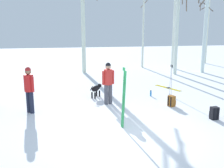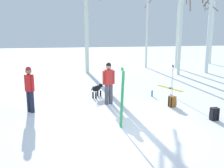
% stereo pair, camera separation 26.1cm
% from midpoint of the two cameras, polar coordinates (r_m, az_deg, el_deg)
% --- Properties ---
extents(ground_plane, '(60.00, 60.00, 0.00)m').
position_cam_midpoint_polar(ground_plane, '(8.46, 3.53, -9.98)').
color(ground_plane, white).
extents(person_2, '(0.51, 0.34, 1.72)m').
position_cam_midpoint_polar(person_2, '(10.99, -0.03, 0.72)').
color(person_2, '#4C4C56').
rests_on(person_2, ground_plane).
extents(person_3, '(0.40, 0.40, 1.72)m').
position_cam_midpoint_polar(person_3, '(10.38, -16.24, -0.50)').
color(person_3, '#1E2338').
rests_on(person_3, ground_plane).
extents(dog, '(0.59, 0.73, 0.57)m').
position_cam_midpoint_polar(dog, '(12.16, -2.50, -0.99)').
color(dog, black).
rests_on(dog, ground_plane).
extents(ski_pair_planted_0, '(0.12, 0.25, 1.94)m').
position_cam_midpoint_polar(ski_pair_planted_0, '(8.43, 3.01, -3.09)').
color(ski_pair_planted_0, green).
rests_on(ski_pair_planted_0, ground_plane).
extents(ski_pair_lying_0, '(0.88, 1.62, 0.05)m').
position_cam_midpoint_polar(ski_pair_lying_0, '(14.19, 12.54, -0.87)').
color(ski_pair_lying_0, yellow).
rests_on(ski_pair_lying_0, ground_plane).
extents(ski_poles_1, '(0.07, 0.24, 1.44)m').
position_cam_midpoint_polar(ski_poles_1, '(12.49, 13.13, 0.85)').
color(ski_poles_1, '#B2B2BC').
rests_on(ski_poles_1, ground_plane).
extents(backpack_0, '(0.34, 0.32, 0.44)m').
position_cam_midpoint_polar(backpack_0, '(11.08, 13.17, -3.60)').
color(backpack_0, '#99591E').
rests_on(backpack_0, ground_plane).
extents(backpack_2, '(0.27, 0.30, 0.44)m').
position_cam_midpoint_polar(backpack_2, '(10.02, 21.35, -5.90)').
color(backpack_2, black).
rests_on(backpack_2, ground_plane).
extents(water_bottle_0, '(0.07, 0.07, 0.28)m').
position_cam_midpoint_polar(water_bottle_0, '(12.48, 8.99, -1.99)').
color(water_bottle_0, '#1E72BF').
rests_on(water_bottle_0, ground_plane).
extents(birch_tree_0, '(1.74, 1.55, 7.61)m').
position_cam_midpoint_polar(birch_tree_0, '(18.13, -4.95, 14.84)').
color(birch_tree_0, silver).
rests_on(birch_tree_0, ground_plane).
extents(birch_tree_1, '(1.35, 1.33, 7.47)m').
position_cam_midpoint_polar(birch_tree_1, '(20.39, 7.76, 14.29)').
color(birch_tree_1, silver).
rests_on(birch_tree_1, ground_plane).
extents(birch_tree_2, '(1.21, 1.20, 5.91)m').
position_cam_midpoint_polar(birch_tree_2, '(17.89, 14.64, 11.06)').
color(birch_tree_2, silver).
rests_on(birch_tree_2, ground_plane).
extents(birch_tree_3, '(1.15, 1.11, 7.44)m').
position_cam_midpoint_polar(birch_tree_3, '(20.46, 14.15, 13.82)').
color(birch_tree_3, silver).
rests_on(birch_tree_3, ground_plane).
extents(birch_tree_4, '(1.62, 1.61, 7.79)m').
position_cam_midpoint_polar(birch_tree_4, '(19.09, 20.36, 14.02)').
color(birch_tree_4, silver).
rests_on(birch_tree_4, ground_plane).
extents(birch_tree_5, '(1.24, 1.58, 6.70)m').
position_cam_midpoint_polar(birch_tree_5, '(23.67, 20.62, 12.36)').
color(birch_tree_5, silver).
rests_on(birch_tree_5, ground_plane).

